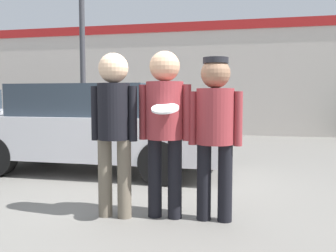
{
  "coord_description": "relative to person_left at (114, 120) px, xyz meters",
  "views": [
    {
      "loc": [
        1.28,
        -4.0,
        1.31
      ],
      "look_at": [
        0.35,
        -0.01,
        0.98
      ],
      "focal_mm": 40.0,
      "sensor_mm": 36.0,
      "label": 1
    }
  ],
  "objects": [
    {
      "name": "person_middle_with_frisbee",
      "position": [
        0.53,
        0.1,
        0.03
      ],
      "size": [
        0.56,
        0.61,
        1.78
      ],
      "color": "black",
      "rests_on": "ground"
    },
    {
      "name": "ground_plane",
      "position": [
        0.18,
        0.27,
        -1.05
      ],
      "size": [
        56.0,
        56.0,
        0.0
      ],
      "primitive_type": "plane",
      "color": "#66635E"
    },
    {
      "name": "storefront_building",
      "position": [
        0.18,
        8.96,
        0.87
      ],
      "size": [
        24.0,
        0.22,
        3.78
      ],
      "color": "beige",
      "rests_on": "ground"
    },
    {
      "name": "parked_car_near",
      "position": [
        -1.28,
        2.31,
        -0.29
      ],
      "size": [
        4.46,
        1.8,
        1.5
      ],
      "color": "silver",
      "rests_on": "ground"
    },
    {
      "name": "person_left",
      "position": [
        0.0,
        0.0,
        0.0
      ],
      "size": [
        0.51,
        0.34,
        1.76
      ],
      "color": "#665B4C",
      "rests_on": "ground"
    },
    {
      "name": "person_right",
      "position": [
        1.06,
        0.12,
        -0.02
      ],
      "size": [
        0.56,
        0.39,
        1.7
      ],
      "color": "black",
      "rests_on": "ground"
    }
  ]
}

